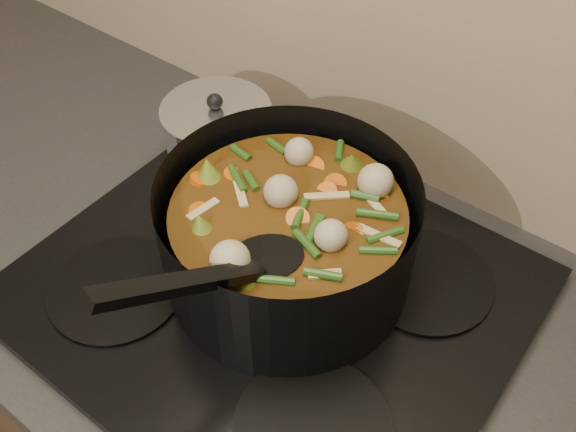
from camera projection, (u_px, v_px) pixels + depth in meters
The scene contains 3 objects.
stovetop at pixel (272, 290), 0.86m from camera, with size 0.62×0.54×0.03m.
stockpot at pixel (288, 237), 0.81m from camera, with size 0.42×0.49×0.24m.
saucepan at pixel (218, 137), 0.98m from camera, with size 0.17×0.17×0.14m.
Camera 1 is at (0.33, 1.53, 1.61)m, focal length 40.00 mm.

